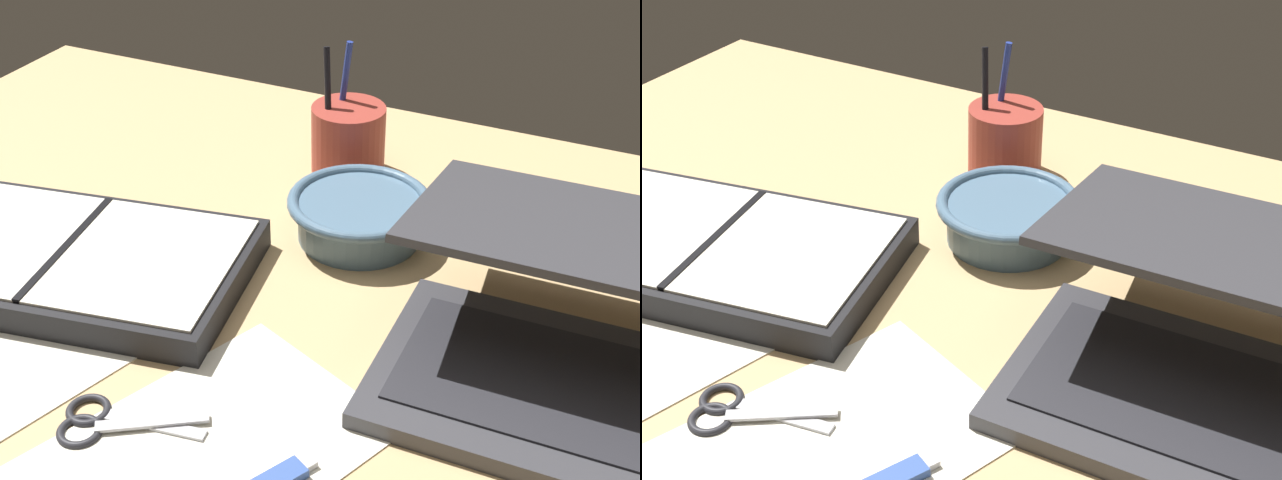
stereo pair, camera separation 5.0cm
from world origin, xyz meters
The scene contains 8 objects.
desk_top centered at (0.00, 0.00, 1.00)cm, with size 140.00×100.00×2.00cm, color tan.
laptop centered at (26.01, 2.17, 6.95)cm, with size 35.66×31.22×14.17cm.
bowl centered at (-1.45, 16.16, 4.92)cm, with size 16.13×16.13×5.21cm.
pen_cup centered at (-8.88, 29.76, 6.50)cm, with size 9.22×9.22×16.22cm.
planner centered at (-26.05, -3.58, 3.77)cm, with size 40.67×28.08×3.72cm.
scissors centered at (-9.56, -20.34, 2.34)cm, with size 12.71×8.34×0.80cm.
paper_sheet_front centered at (-0.45, -19.39, 2.08)cm, with size 19.52×28.33×0.16cm, color silver.
usb_drive centered at (6.89, -20.18, 2.50)cm, with size 4.74×7.13×1.00cm.
Camera 2 is at (35.16, -59.69, 56.21)cm, focal length 50.00 mm.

